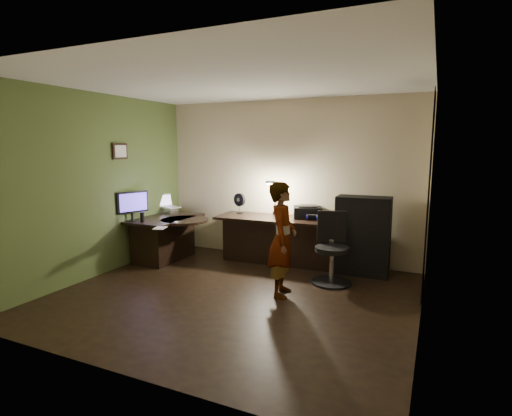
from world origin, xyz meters
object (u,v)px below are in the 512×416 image
at_px(monitor, 132,210).
at_px(office_chair, 332,249).
at_px(person, 282,239).
at_px(desk_left, 166,239).
at_px(cabinet, 363,236).
at_px(desk_right, 278,240).

xyz_separation_m(monitor, office_chair, (3.19, 0.42, -0.40)).
bearing_deg(person, office_chair, -46.42).
distance_m(desk_left, cabinet, 3.25).
bearing_deg(person, desk_left, 61.51).
xyz_separation_m(desk_right, person, (0.58, -1.33, 0.36)).
distance_m(desk_left, monitor, 0.76).
height_order(monitor, office_chair, monitor).
height_order(cabinet, office_chair, cabinet).
bearing_deg(monitor, person, 15.55).
bearing_deg(person, desk_right, 12.02).
relative_size(desk_right, person, 1.38).
relative_size(cabinet, person, 0.80).
relative_size(cabinet, office_chair, 1.18).
bearing_deg(desk_right, monitor, -156.70).
bearing_deg(office_chair, person, -142.27).
bearing_deg(desk_left, office_chair, -0.11).
height_order(desk_left, person, person).
height_order(desk_right, office_chair, office_chair).
bearing_deg(office_chair, cabinet, 46.16).
bearing_deg(desk_right, cabinet, -3.16).
relative_size(desk_right, office_chair, 2.03).
relative_size(monitor, person, 0.36).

